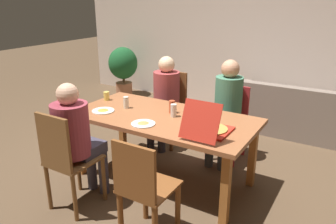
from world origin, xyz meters
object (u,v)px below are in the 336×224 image
(chair_1, at_px, (229,119))
(person_1, at_px, (226,103))
(chair_0, at_px, (170,106))
(plate_0, at_px, (103,111))
(person_2, at_px, (76,134))
(dining_table, at_px, (163,123))
(pizza_box_0, at_px, (209,128))
(person_0, at_px, (165,94))
(drinking_glass_0, at_px, (107,96))
(drinking_glass_1, at_px, (172,107))
(drinking_glass_2, at_px, (126,102))
(chair_2, at_px, (66,158))
(couch, at_px, (287,113))
(plate_1, at_px, (143,123))
(chair_3, at_px, (144,190))
(potted_plant, at_px, (123,66))
(drinking_glass_3, at_px, (174,110))

(chair_1, distance_m, person_1, 0.28)
(chair_1, bearing_deg, chair_0, -179.35)
(plate_0, bearing_deg, person_1, 44.07)
(person_1, xyz_separation_m, person_2, (-0.86, -1.56, -0.01))
(dining_table, xyz_separation_m, pizza_box_0, (0.60, -0.17, 0.13))
(person_0, xyz_separation_m, drinking_glass_0, (-0.41, -0.66, 0.08))
(person_1, distance_m, pizza_box_0, 0.98)
(drinking_glass_1, height_order, drinking_glass_2, drinking_glass_1)
(dining_table, relative_size, chair_2, 1.96)
(chair_1, xyz_separation_m, couch, (0.45, 1.23, -0.21))
(drinking_glass_1, bearing_deg, drinking_glass_0, -179.39)
(dining_table, relative_size, plate_1, 8.15)
(plate_1, xyz_separation_m, drinking_glass_0, (-0.83, 0.42, 0.04))
(chair_2, bearing_deg, drinking_glass_0, 111.41)
(chair_1, relative_size, drinking_glass_0, 8.61)
(chair_3, relative_size, drinking_glass_2, 7.08)
(person_0, relative_size, drinking_glass_0, 11.63)
(drinking_glass_1, height_order, potted_plant, potted_plant)
(plate_0, xyz_separation_m, drinking_glass_0, (-0.24, 0.33, 0.04))
(person_0, relative_size, chair_1, 1.35)
(chair_1, bearing_deg, potted_plant, 152.56)
(drinking_glass_2, height_order, drinking_glass_3, drinking_glass_3)
(chair_1, xyz_separation_m, pizza_box_0, (0.20, -1.09, 0.31))
(plate_1, height_order, potted_plant, potted_plant)
(drinking_glass_2, bearing_deg, drinking_glass_0, 163.45)
(drinking_glass_3, bearing_deg, drinking_glass_1, 128.51)
(person_0, bearing_deg, couch, 46.31)
(plate_0, xyz_separation_m, drinking_glass_1, (0.67, 0.34, 0.06))
(chair_3, distance_m, plate_0, 1.28)
(chair_2, bearing_deg, chair_0, 90.00)
(dining_table, xyz_separation_m, chair_1, (0.39, 0.92, -0.18))
(drinking_glass_3, bearing_deg, pizza_box_0, -23.26)
(person_0, relative_size, couch, 0.67)
(dining_table, height_order, chair_1, chair_1)
(person_1, bearing_deg, plate_0, -135.93)
(dining_table, height_order, drinking_glass_3, drinking_glass_3)
(chair_2, relative_size, potted_plant, 1.01)
(dining_table, bearing_deg, chair_2, -116.39)
(chair_2, height_order, plate_1, chair_2)
(plate_1, bearing_deg, chair_1, 70.47)
(dining_table, bearing_deg, person_1, 63.26)
(person_1, relative_size, plate_1, 5.23)
(chair_1, height_order, plate_1, chair_1)
(drinking_glass_3, bearing_deg, person_2, -124.55)
(plate_1, height_order, drinking_glass_2, drinking_glass_2)
(couch, bearing_deg, person_2, -114.06)
(person_2, distance_m, drinking_glass_0, 1.00)
(chair_0, bearing_deg, drinking_glass_3, -57.02)
(drinking_glass_3, bearing_deg, drinking_glass_2, -176.82)
(person_1, height_order, drinking_glass_2, person_1)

